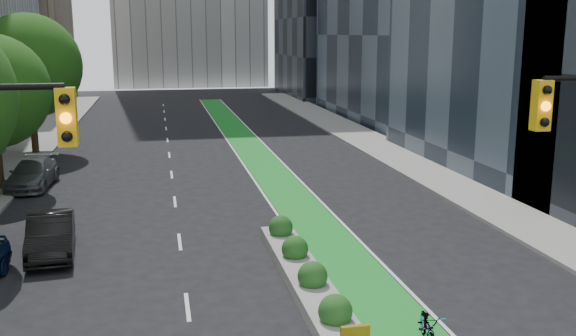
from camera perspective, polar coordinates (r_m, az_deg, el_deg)
name	(u,v)px	position (r m, az deg, el deg)	size (l,w,h in m)	color
sidewalk_right	(407,160)	(40.11, 10.52, 0.70)	(3.60, 90.00, 0.15)	gray
bike_lane_paint	(253,152)	(42.59, -3.10, 1.44)	(2.20, 70.00, 0.01)	#198C26
tree_far	(29,66)	(44.20, -22.05, 8.41)	(6.60, 6.60, 9.00)	black
median_planter	(305,273)	(20.35, 1.49, -9.27)	(1.20, 10.26, 1.10)	gray
bicycle	(428,327)	(16.95, 12.33, -13.65)	(0.64, 1.85, 0.97)	gray
parked_car_left_mid	(51,235)	(24.31, -20.33, -5.59)	(1.53, 4.40, 1.45)	black
parked_car_left_far	(33,174)	(35.15, -21.76, -0.49)	(1.96, 4.82, 1.40)	#515456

